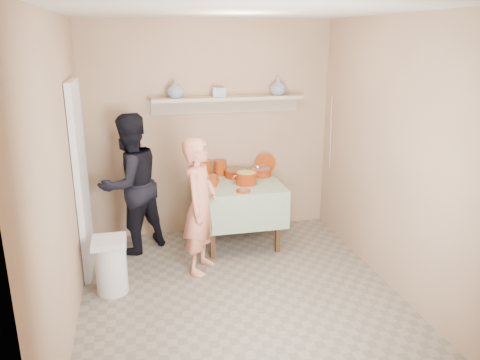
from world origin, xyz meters
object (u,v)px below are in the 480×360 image
object	(u,v)px
serving_table	(238,192)
person_cook	(200,206)
person_helper	(130,184)
trash_bin	(111,265)
cazuela_rice	(246,177)

from	to	relation	value
serving_table	person_cook	bearing A→B (deg)	-131.39
person_helper	trash_bin	world-z (taller)	person_helper
person_helper	cazuela_rice	bearing A→B (deg)	136.70
person_helper	serving_table	size ratio (longest dim) A/B	1.65
trash_bin	person_helper	bearing A→B (deg)	76.85
person_cook	trash_bin	size ratio (longest dim) A/B	2.57
person_helper	cazuela_rice	world-z (taller)	person_helper
cazuela_rice	person_helper	bearing A→B (deg)	173.11
person_cook	cazuela_rice	world-z (taller)	person_cook
person_helper	serving_table	bearing A→B (deg)	140.91
person_cook	person_helper	world-z (taller)	person_helper
person_helper	person_cook	bearing A→B (deg)	99.77
person_helper	trash_bin	xyz separation A→B (m)	(-0.22, -0.93, -0.52)
person_cook	serving_table	size ratio (longest dim) A/B	1.48
cazuela_rice	trash_bin	distance (m)	1.80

